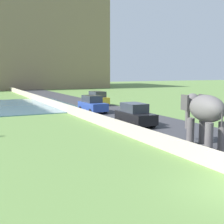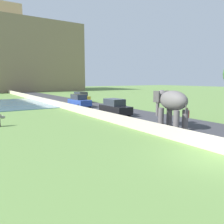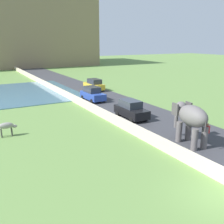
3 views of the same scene
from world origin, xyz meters
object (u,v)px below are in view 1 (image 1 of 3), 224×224
object	(u,v)px
car_yellow	(97,98)
car_black	(135,115)
elephant	(204,112)
car_blue	(92,104)

from	to	relation	value
car_yellow	car_black	world-z (taller)	same
elephant	car_yellow	size ratio (longest dim) A/B	0.88
car_blue	car_black	world-z (taller)	same
car_blue	car_yellow	size ratio (longest dim) A/B	1.00
car_black	elephant	bearing A→B (deg)	-89.79
elephant	car_yellow	bearing A→B (deg)	82.10
car_blue	car_yellow	distance (m)	6.93
car_yellow	elephant	bearing A→B (deg)	-97.90
elephant	car_blue	world-z (taller)	elephant
elephant	car_blue	xyz separation A→B (m)	(-0.03, 16.34, -1.14)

